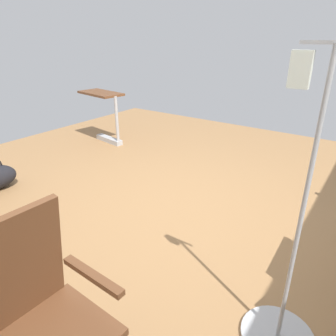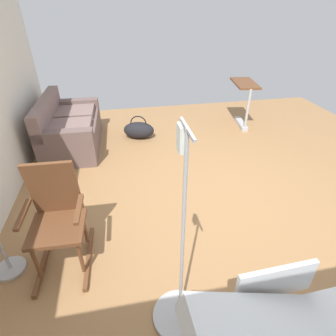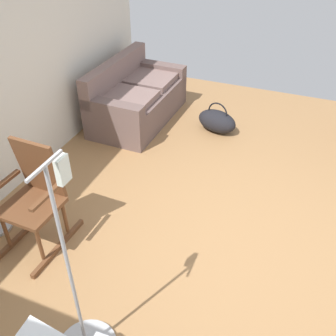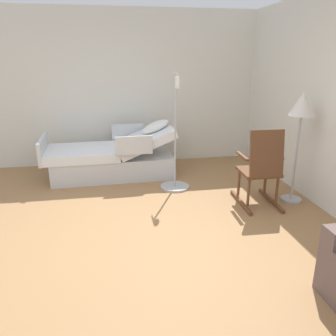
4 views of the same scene
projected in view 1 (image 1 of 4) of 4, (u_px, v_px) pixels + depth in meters
ground_plane at (168, 211)px, 3.24m from camera, size 7.21×7.21×0.00m
rocking_chair at (42, 324)px, 1.39m from camera, size 0.78×0.52×1.05m
overbed_table at (105, 111)px, 5.18m from camera, size 0.87×0.51×0.84m
iv_pole at (281, 307)px, 1.79m from camera, size 0.44×0.44×1.69m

